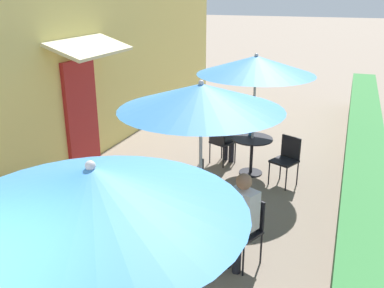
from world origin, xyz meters
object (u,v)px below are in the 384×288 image
at_px(patio_umbrella_mid, 201,97).
at_px(coffee_cup_far, 250,133).
at_px(patio_table_mid, 200,209).
at_px(cafe_chair_mid_back, 207,186).
at_px(cafe_chair_far_right, 287,157).
at_px(patio_umbrella_far, 256,65).
at_px(cafe_chair_mid_left, 148,218).
at_px(cafe_chair_mid_right, 246,226).
at_px(patio_umbrella_near, 92,191).
at_px(patio_table_far, 252,148).
at_px(cafe_chair_far_left, 220,140).
at_px(seated_patron_mid_right, 241,217).
at_px(seated_patron_far_left, 224,130).

height_order(patio_umbrella_mid, coffee_cup_far, patio_umbrella_mid).
bearing_deg(patio_table_mid, patio_umbrella_mid, 180.00).
bearing_deg(cafe_chair_mid_back, cafe_chair_far_right, 144.17).
bearing_deg(patio_table_mid, patio_umbrella_far, 87.35).
height_order(cafe_chair_mid_left, cafe_chair_mid_right, same).
bearing_deg(cafe_chair_mid_right, patio_umbrella_far, -53.98).
distance_m(patio_umbrella_near, coffee_cup_far, 5.61).
height_order(patio_table_mid, patio_table_far, same).
bearing_deg(patio_table_far, cafe_chair_mid_back, -98.10).
height_order(patio_umbrella_far, coffee_cup_far, patio_umbrella_far).
xyz_separation_m(cafe_chair_mid_right, cafe_chair_far_left, (-1.26, 3.03, 0.00)).
distance_m(cafe_chair_mid_left, seated_patron_mid_right, 1.21).
relative_size(seated_patron_mid_right, patio_umbrella_far, 0.55).
bearing_deg(patio_umbrella_far, coffee_cup_far, 115.35).
bearing_deg(cafe_chair_far_left, cafe_chair_mid_back, -53.93).
relative_size(cafe_chair_mid_back, coffee_cup_far, 9.67).
distance_m(patio_table_far, coffee_cup_far, 0.30).
xyz_separation_m(patio_umbrella_near, seated_patron_mid_right, (0.44, 2.39, -1.37)).
bearing_deg(patio_umbrella_mid, cafe_chair_far_left, 101.49).
bearing_deg(cafe_chair_far_right, patio_table_mid, 95.54).
distance_m(patio_umbrella_near, cafe_chair_mid_back, 3.78).
bearing_deg(patio_umbrella_near, cafe_chair_far_right, 83.16).
distance_m(cafe_chair_mid_right, seated_patron_far_left, 3.36).
height_order(patio_umbrella_far, cafe_chair_far_left, patio_umbrella_far).
relative_size(cafe_chair_mid_right, seated_patron_mid_right, 0.70).
distance_m(patio_umbrella_near, cafe_chair_far_right, 5.32).
height_order(patio_table_far, seated_patron_far_left, seated_patron_far_left).
relative_size(seated_patron_far_left, cafe_chair_far_right, 1.44).
bearing_deg(seated_patron_mid_right, cafe_chair_far_left, -44.33).
bearing_deg(cafe_chair_mid_left, cafe_chair_mid_right, -23.95).
height_order(seated_patron_mid_right, seated_patron_far_left, same).
distance_m(patio_table_mid, seated_patron_mid_right, 0.74).
distance_m(patio_umbrella_mid, patio_umbrella_far, 2.57).
distance_m(seated_patron_mid_right, seated_patron_far_left, 3.43).
distance_m(patio_umbrella_mid, cafe_chair_mid_right, 1.71).
height_order(cafe_chair_mid_right, seated_patron_mid_right, seated_patron_mid_right).
bearing_deg(cafe_chair_mid_right, patio_umbrella_mid, 6.05).
bearing_deg(cafe_chair_far_right, patio_umbrella_near, 107.75).
bearing_deg(patio_umbrella_near, cafe_chair_mid_right, 78.91).
xyz_separation_m(cafe_chair_mid_left, cafe_chair_mid_back, (0.40, 1.19, 0.00)).
bearing_deg(cafe_chair_mid_back, cafe_chair_far_left, -174.00).
height_order(cafe_chair_mid_left, patio_umbrella_far, patio_umbrella_far).
height_order(patio_umbrella_mid, cafe_chair_far_left, patio_umbrella_mid).
distance_m(cafe_chair_mid_right, cafe_chair_mid_back, 1.26).
distance_m(cafe_chair_mid_right, cafe_chair_far_right, 2.57).
relative_size(cafe_chair_mid_back, patio_table_far, 1.14).
relative_size(patio_umbrella_mid, patio_umbrella_far, 1.00).
bearing_deg(cafe_chair_far_left, patio_umbrella_near, -57.47).
bearing_deg(coffee_cup_far, patio_umbrella_near, -88.34).
relative_size(cafe_chair_mid_left, cafe_chair_mid_right, 1.00).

